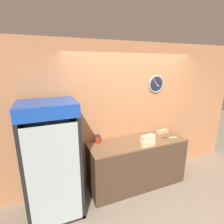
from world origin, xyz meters
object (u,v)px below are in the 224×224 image
object	(u,v)px
chefs_knife	(168,138)
sandwich_stack_top	(148,137)
beverage_cooler	(51,153)
condiment_jar	(98,139)
sandwich_flat_left	(162,131)
sandwich_stack_bottom	(147,144)
sandwich_stack_middle	(148,141)

from	to	relation	value
chefs_knife	sandwich_stack_top	bearing A→B (deg)	-166.71
beverage_cooler	condiment_jar	distance (m)	0.85
sandwich_flat_left	sandwich_stack_bottom	bearing A→B (deg)	-147.76
sandwich_flat_left	chefs_knife	bearing A→B (deg)	-104.91
beverage_cooler	sandwich_stack_top	xyz separation A→B (m)	(1.58, -0.21, 0.09)
sandwich_stack_middle	sandwich_flat_left	xyz separation A→B (m)	(0.63, 0.40, -0.07)
sandwich_flat_left	chefs_knife	distance (m)	0.28
sandwich_stack_top	sandwich_flat_left	xyz separation A→B (m)	(0.63, 0.40, -0.13)
sandwich_stack_middle	sandwich_flat_left	size ratio (longest dim) A/B	0.96
sandwich_stack_middle	condiment_jar	world-z (taller)	condiment_jar
sandwich_flat_left	condiment_jar	xyz separation A→B (m)	(-1.40, 0.05, 0.04)
chefs_knife	condiment_jar	size ratio (longest dim) A/B	2.05
beverage_cooler	condiment_jar	world-z (taller)	beverage_cooler
chefs_knife	condiment_jar	distance (m)	1.36
sandwich_stack_bottom	chefs_knife	size ratio (longest dim) A/B	0.88
sandwich_stack_bottom	sandwich_stack_middle	world-z (taller)	sandwich_stack_middle
sandwich_stack_bottom	condiment_jar	bearing A→B (deg)	149.84
beverage_cooler	condiment_jar	size ratio (longest dim) A/B	12.30
sandwich_stack_middle	sandwich_stack_top	size ratio (longest dim) A/B	1.00
condiment_jar	chefs_knife	bearing A→B (deg)	-13.31
beverage_cooler	sandwich_stack_top	size ratio (longest dim) A/B	6.67
condiment_jar	sandwich_flat_left	bearing A→B (deg)	-2.00
sandwich_stack_top	condiment_jar	world-z (taller)	sandwich_stack_top
sandwich_stack_bottom	sandwich_flat_left	xyz separation A→B (m)	(0.63, 0.40, -0.00)
beverage_cooler	sandwich_stack_bottom	size ratio (longest dim) A/B	6.86
sandwich_stack_bottom	condiment_jar	world-z (taller)	condiment_jar
sandwich_stack_top	sandwich_flat_left	bearing A→B (deg)	32.24
beverage_cooler	sandwich_stack_middle	bearing A→B (deg)	-7.62
beverage_cooler	chefs_knife	xyz separation A→B (m)	(2.14, -0.08, -0.07)
sandwich_flat_left	chefs_knife	xyz separation A→B (m)	(-0.07, -0.26, -0.02)
sandwich_stack_middle	chefs_knife	world-z (taller)	sandwich_stack_middle
sandwich_stack_bottom	sandwich_flat_left	size ratio (longest dim) A/B	0.94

